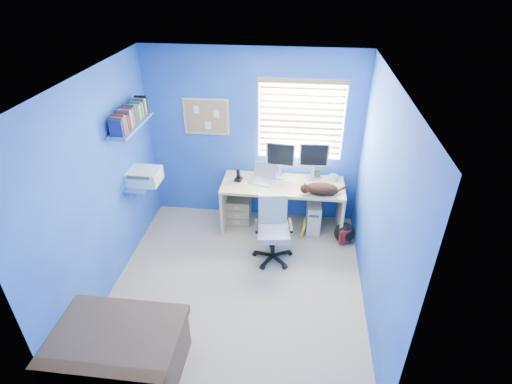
# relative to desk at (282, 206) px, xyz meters

# --- Properties ---
(floor) EXTENTS (3.00, 3.20, 0.00)m
(floor) POSITION_rel_desk_xyz_m (-0.46, -1.26, -0.37)
(floor) COLOR #B0A38A
(floor) RESTS_ON ground
(ceiling) EXTENTS (3.00, 3.20, 0.00)m
(ceiling) POSITION_rel_desk_xyz_m (-0.46, -1.26, 2.13)
(ceiling) COLOR white
(ceiling) RESTS_ON wall_back
(wall_back) EXTENTS (3.00, 0.01, 2.50)m
(wall_back) POSITION_rel_desk_xyz_m (-0.46, 0.34, 0.88)
(wall_back) COLOR #2944AC
(wall_back) RESTS_ON ground
(wall_front) EXTENTS (3.00, 0.01, 2.50)m
(wall_front) POSITION_rel_desk_xyz_m (-0.46, -2.86, 0.88)
(wall_front) COLOR #2944AC
(wall_front) RESTS_ON ground
(wall_left) EXTENTS (0.01, 3.20, 2.50)m
(wall_left) POSITION_rel_desk_xyz_m (-1.96, -1.26, 0.88)
(wall_left) COLOR #2944AC
(wall_left) RESTS_ON ground
(wall_right) EXTENTS (0.01, 3.20, 2.50)m
(wall_right) POSITION_rel_desk_xyz_m (1.04, -1.26, 0.88)
(wall_right) COLOR #2944AC
(wall_right) RESTS_ON ground
(desk) EXTENTS (1.69, 0.65, 0.74)m
(desk) POSITION_rel_desk_xyz_m (0.00, 0.00, 0.00)
(desk) COLOR tan
(desk) RESTS_ON floor
(laptop) EXTENTS (0.39, 0.34, 0.22)m
(laptop) POSITION_rel_desk_xyz_m (-0.30, 0.03, 0.48)
(laptop) COLOR silver
(laptop) RESTS_ON desk
(monitor_left) EXTENTS (0.41, 0.17, 0.54)m
(monitor_left) POSITION_rel_desk_xyz_m (-0.06, 0.19, 0.64)
(monitor_left) COLOR silver
(monitor_left) RESTS_ON desk
(monitor_right) EXTENTS (0.40, 0.14, 0.54)m
(monitor_right) POSITION_rel_desk_xyz_m (0.40, 0.22, 0.64)
(monitor_right) COLOR silver
(monitor_right) RESTS_ON desk
(phone) EXTENTS (0.11, 0.13, 0.17)m
(phone) POSITION_rel_desk_xyz_m (-0.63, 0.02, 0.45)
(phone) COLOR black
(phone) RESTS_ON desk
(mug) EXTENTS (0.10, 0.09, 0.10)m
(mug) POSITION_rel_desk_xyz_m (0.47, 0.25, 0.42)
(mug) COLOR #20633F
(mug) RESTS_ON desk
(cd_spindle) EXTENTS (0.13, 0.13, 0.07)m
(cd_spindle) POSITION_rel_desk_xyz_m (0.70, 0.21, 0.41)
(cd_spindle) COLOR silver
(cd_spindle) RESTS_ON desk
(cat) EXTENTS (0.47, 0.31, 0.15)m
(cat) POSITION_rel_desk_xyz_m (0.52, -0.20, 0.45)
(cat) COLOR black
(cat) RESTS_ON desk
(tower_pc) EXTENTS (0.20, 0.45, 0.45)m
(tower_pc) POSITION_rel_desk_xyz_m (0.46, 0.04, -0.14)
(tower_pc) COLOR beige
(tower_pc) RESTS_ON floor
(drawer_boxes) EXTENTS (0.35, 0.28, 0.41)m
(drawer_boxes) POSITION_rel_desk_xyz_m (-0.65, 0.07, -0.17)
(drawer_boxes) COLOR tan
(drawer_boxes) RESTS_ON floor
(yellow_book) EXTENTS (0.03, 0.17, 0.24)m
(yellow_book) POSITION_rel_desk_xyz_m (0.32, -0.16, -0.25)
(yellow_book) COLOR yellow
(yellow_book) RESTS_ON floor
(backpack) EXTENTS (0.34, 0.31, 0.33)m
(backpack) POSITION_rel_desk_xyz_m (0.88, -0.26, -0.21)
(backpack) COLOR black
(backpack) RESTS_ON floor
(bed_corner) EXTENTS (1.13, 0.80, 0.54)m
(bed_corner) POSITION_rel_desk_xyz_m (-1.36, -2.55, -0.10)
(bed_corner) COLOR brown
(bed_corner) RESTS_ON floor
(office_chair) EXTENTS (0.56, 0.56, 0.86)m
(office_chair) POSITION_rel_desk_xyz_m (-0.08, -0.68, -0.05)
(office_chair) COLOR black
(office_chair) RESTS_ON floor
(window_blinds) EXTENTS (1.15, 0.05, 1.10)m
(window_blinds) POSITION_rel_desk_xyz_m (0.19, 0.31, 1.18)
(window_blinds) COLOR white
(window_blinds) RESTS_ON ground
(corkboard) EXTENTS (0.64, 0.02, 0.52)m
(corkboard) POSITION_rel_desk_xyz_m (-1.11, 0.33, 1.18)
(corkboard) COLOR tan
(corkboard) RESTS_ON ground
(wall_shelves) EXTENTS (0.42, 0.90, 1.05)m
(wall_shelves) POSITION_rel_desk_xyz_m (-1.81, -0.51, 1.06)
(wall_shelves) COLOR #396AA4
(wall_shelves) RESTS_ON ground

